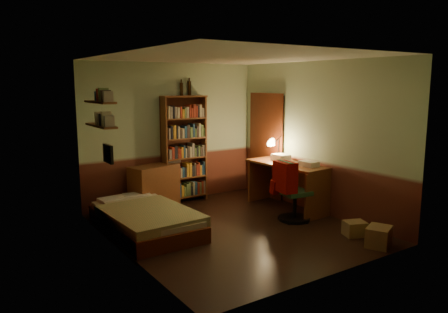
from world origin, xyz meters
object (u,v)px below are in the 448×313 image
bookshelf (184,149)px  office_chair (295,195)px  dresser (154,186)px  desk (287,186)px  bed (145,211)px  desk_lamp (279,142)px  mini_stereo (172,158)px  cardboard_box_a (379,237)px  cardboard_box_b (355,229)px

bookshelf → office_chair: bearing=-61.5°
dresser → desk: (1.94, -1.39, 0.03)m
dresser → bed: bearing=-136.2°
bed → desk_lamp: bearing=3.9°
bed → desk_lamp: size_ratio=3.29×
bookshelf → desk: bookshelf is taller
mini_stereo → office_chair: mini_stereo is taller
desk → office_chair: office_chair is taller
mini_stereo → office_chair: size_ratio=0.33×
bed → desk: bearing=-6.5°
mini_stereo → desk: (1.51, -1.51, -0.44)m
desk → office_chair: (-0.36, -0.59, 0.02)m
bookshelf → bed: bearing=-134.4°
mini_stereo → bookshelf: bearing=7.5°
mini_stereo → cardboard_box_a: (1.32, -3.61, -0.71)m
desk_lamp → cardboard_box_b: desk_lamp is taller
bed → cardboard_box_b: 3.16m
dresser → mini_stereo: (0.44, 0.12, 0.46)m
desk_lamp → cardboard_box_b: size_ratio=2.02×
office_chair → cardboard_box_a: office_chair is taller
mini_stereo → desk_lamp: bearing=-14.1°
cardboard_box_a → cardboard_box_b: (0.07, 0.47, -0.03)m
cardboard_box_b → bookshelf: bearing=110.2°
office_chair → cardboard_box_b: office_chair is taller
cardboard_box_b → desk: bearing=85.7°
bed → dresser: bearing=58.9°
bed → dresser: (0.66, 1.07, 0.09)m
cardboard_box_b → cardboard_box_a: bearing=-98.4°
office_chair → desk_lamp: bearing=71.1°
bookshelf → mini_stereo: bearing=175.3°
bookshelf → desk: 2.03m
dresser → office_chair: (1.58, -1.98, 0.05)m
bookshelf → desk: (1.27, -1.47, -0.59)m
desk_lamp → cardboard_box_b: (-0.32, -2.12, -1.03)m
mini_stereo → office_chair: bearing=-44.4°
mini_stereo → cardboard_box_a: size_ratio=0.77×
office_chair → desk: bearing=67.3°
office_chair → bookshelf: bearing=122.2°
cardboard_box_a → dresser: bearing=116.7°
desk_lamp → bookshelf: bearing=144.4°
dresser → mini_stereo: mini_stereo is taller
desk_lamp → office_chair: desk_lamp is taller
desk → desk_lamp: size_ratio=2.51×
dresser → desk: 2.39m
mini_stereo → office_chair: 2.43m
dresser → cardboard_box_a: (1.75, -3.49, -0.25)m
bed → bookshelf: bookshelf is taller
cardboard_box_b → desk_lamp: bearing=81.4°
desk_lamp → cardboard_box_b: 2.38m
mini_stereo → desk_lamp: (1.71, -1.03, 0.29)m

